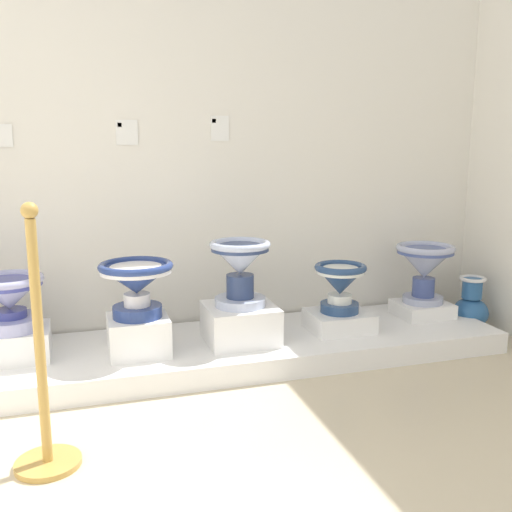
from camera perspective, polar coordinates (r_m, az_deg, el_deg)
wall_back at (r=3.74m, az=-3.37°, el=13.58°), size 3.83×0.06×2.87m
display_platform at (r=3.52m, az=-1.34°, el=-8.97°), size 3.14×0.80×0.13m
plinth_block_broad_patterned at (r=3.41m, az=-22.67°, el=-7.94°), size 0.38×0.32×0.16m
antique_toilet_broad_patterned at (r=3.33m, az=-23.00°, el=-3.70°), size 0.37×0.37×0.29m
plinth_block_tall_cobalt at (r=3.28m, az=-11.41°, el=-7.57°), size 0.32×0.31×0.21m
antique_toilet_tall_cobalt at (r=3.20m, az=-11.62°, el=-2.36°), size 0.40×0.40×0.30m
plinth_block_leftmost at (r=3.40m, az=-1.54°, el=-6.61°), size 0.40×0.38×0.22m
antique_toilet_leftmost at (r=3.31m, az=-1.58°, el=-0.77°), size 0.35×0.35×0.38m
plinth_block_central_ornate at (r=3.65m, az=8.12°, el=-6.29°), size 0.37×0.32×0.12m
antique_toilet_central_ornate at (r=3.59m, az=8.23°, el=-2.50°), size 0.32×0.32×0.30m
plinth_block_slender_white at (r=4.06m, az=15.92°, el=-5.00°), size 0.34×0.30×0.09m
antique_toilet_slender_white at (r=3.99m, az=16.16°, el=-0.71°), size 0.38×0.38×0.39m
info_placard_first at (r=3.61m, az=-23.66°, el=10.75°), size 0.12×0.01×0.13m
info_placard_second at (r=3.61m, az=-12.52°, el=11.72°), size 0.13×0.01×0.15m
info_placard_third at (r=3.70m, az=-3.57°, el=12.35°), size 0.11×0.01×0.15m
decorative_vase_corner at (r=4.22m, az=20.25°, el=-4.84°), size 0.24×0.24×0.38m
stanchion_post_near_left at (r=2.47m, az=-20.10°, el=-12.38°), size 0.26×0.26×1.06m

